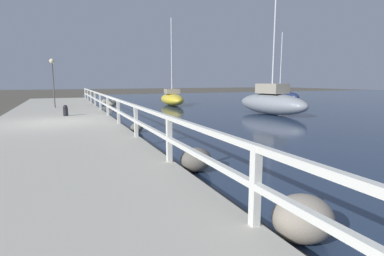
# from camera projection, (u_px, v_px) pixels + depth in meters

# --- Properties ---
(ground_plane) EXTENTS (120.00, 120.00, 0.00)m
(ground_plane) POSITION_uv_depth(u_px,v_px,m) (55.00, 130.00, 11.92)
(ground_plane) COLOR #4C473D
(dock_walkway) EXTENTS (4.71, 36.00, 0.30)m
(dock_walkway) POSITION_uv_depth(u_px,v_px,m) (55.00, 126.00, 11.90)
(dock_walkway) COLOR #B2AD9E
(dock_walkway) RESTS_ON ground
(railing) EXTENTS (0.10, 32.50, 0.94)m
(railing) POSITION_uv_depth(u_px,v_px,m) (112.00, 104.00, 12.66)
(railing) COLOR silver
(railing) RESTS_ON dock_walkway
(boulder_near_dock) EXTENTS (0.76, 0.69, 0.57)m
(boulder_near_dock) POSITION_uv_depth(u_px,v_px,m) (303.00, 218.00, 3.62)
(boulder_near_dock) COLOR gray
(boulder_near_dock) RESTS_ON ground
(boulder_downstream) EXTENTS (0.59, 0.53, 0.44)m
(boulder_downstream) POSITION_uv_depth(u_px,v_px,m) (105.00, 102.00, 24.58)
(boulder_downstream) COLOR gray
(boulder_downstream) RESTS_ON ground
(boulder_mid_strip) EXTENTS (0.47, 0.43, 0.35)m
(boulder_mid_strip) POSITION_uv_depth(u_px,v_px,m) (137.00, 128.00, 11.20)
(boulder_mid_strip) COLOR #666056
(boulder_mid_strip) RESTS_ON ground
(boulder_far_strip) EXTENTS (0.67, 0.60, 0.50)m
(boulder_far_strip) POSITION_uv_depth(u_px,v_px,m) (112.00, 104.00, 22.06)
(boulder_far_strip) COLOR gray
(boulder_far_strip) RESTS_ON ground
(boulder_upstream) EXTENTS (0.69, 0.62, 0.52)m
(boulder_upstream) POSITION_uv_depth(u_px,v_px,m) (196.00, 160.00, 6.40)
(boulder_upstream) COLOR #666056
(boulder_upstream) RESTS_ON ground
(mooring_bollard) EXTENTS (0.22, 0.22, 0.52)m
(mooring_bollard) POSITION_uv_depth(u_px,v_px,m) (65.00, 110.00, 13.93)
(mooring_bollard) COLOR black
(mooring_bollard) RESTS_ON dock_walkway
(dock_lamp) EXTENTS (0.29, 0.29, 2.93)m
(dock_lamp) POSITION_uv_depth(u_px,v_px,m) (52.00, 70.00, 17.94)
(dock_lamp) COLOR #514C47
(dock_lamp) RESTS_ON dock_walkway
(sailboat_yellow) EXTENTS (1.85, 4.33, 6.60)m
(sailboat_yellow) POSITION_uv_depth(u_px,v_px,m) (172.00, 99.00, 23.42)
(sailboat_yellow) COLOR gold
(sailboat_yellow) RESTS_ON water_surface
(sailboat_gray) EXTENTS (2.18, 5.11, 6.92)m
(sailboat_gray) POSITION_uv_depth(u_px,v_px,m) (272.00, 102.00, 17.15)
(sailboat_gray) COLOR gray
(sailboat_gray) RESTS_ON water_surface
(sailboat_navy) EXTENTS (1.81, 4.63, 6.30)m
(sailboat_navy) POSITION_uv_depth(u_px,v_px,m) (280.00, 95.00, 28.19)
(sailboat_navy) COLOR #192347
(sailboat_navy) RESTS_ON water_surface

